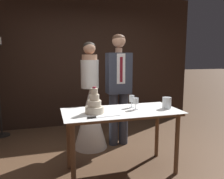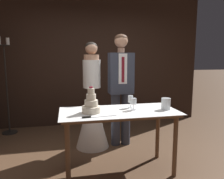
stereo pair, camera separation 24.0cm
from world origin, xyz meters
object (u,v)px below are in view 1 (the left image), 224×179
object	(u,v)px
hurricane_candle	(167,103)
groom	(119,84)
tiered_cake	(94,105)
cake_knife	(98,117)
bride	(90,110)
wine_glass_near	(136,102)
cake_table	(122,119)
wine_glass_middle	(132,99)

from	to	relation	value
hurricane_candle	groom	world-z (taller)	groom
tiered_cake	cake_knife	world-z (taller)	tiered_cake
tiered_cake	bride	world-z (taller)	bride
tiered_cake	hurricane_candle	distance (m)	0.96
wine_glass_near	bride	world-z (taller)	bride
cake_table	tiered_cake	world-z (taller)	tiered_cake
cake_table	wine_glass_middle	world-z (taller)	wine_glass_middle
wine_glass_near	wine_glass_middle	bearing A→B (deg)	91.10
cake_table	tiered_cake	size ratio (longest dim) A/B	4.56
cake_table	wine_glass_near	world-z (taller)	wine_glass_near
wine_glass_near	groom	bearing A→B (deg)	86.62
wine_glass_near	wine_glass_middle	size ratio (longest dim) A/B	0.93
cake_knife	hurricane_candle	size ratio (longest dim) A/B	2.69
cake_table	bride	size ratio (longest dim) A/B	0.86
wine_glass_middle	groom	world-z (taller)	groom
bride	groom	size ratio (longest dim) A/B	0.93
cake_knife	groom	size ratio (longest dim) A/B	0.22
wine_glass_middle	wine_glass_near	bearing A→B (deg)	-88.90
wine_glass_near	wine_glass_middle	distance (m)	0.13
hurricane_candle	cake_knife	bearing A→B (deg)	-169.19
hurricane_candle	tiered_cake	bearing A→B (deg)	178.46
wine_glass_middle	bride	distance (m)	0.90
cake_knife	wine_glass_middle	bearing A→B (deg)	28.44
cake_table	cake_knife	size ratio (longest dim) A/B	3.69
cake_knife	hurricane_candle	distance (m)	0.98
cake_knife	bride	bearing A→B (deg)	78.24
wine_glass_middle	groom	distance (m)	0.74
wine_glass_middle	hurricane_candle	world-z (taller)	wine_glass_middle
cake_table	tiered_cake	xyz separation A→B (m)	(-0.35, -0.02, 0.20)
tiered_cake	cake_knife	xyz separation A→B (m)	(-0.01, -0.21, -0.09)
tiered_cake	groom	bearing A→B (deg)	56.32
cake_table	cake_knife	world-z (taller)	cake_knife
hurricane_candle	wine_glass_near	bearing A→B (deg)	172.24
cake_knife	wine_glass_middle	distance (m)	0.67
wine_glass_near	groom	distance (m)	0.87
wine_glass_middle	groom	xyz separation A→B (m)	(0.05, 0.73, 0.12)
cake_table	groom	distance (m)	0.95
tiered_cake	cake_table	bearing A→B (deg)	3.98
wine_glass_near	hurricane_candle	world-z (taller)	wine_glass_near
cake_knife	groom	xyz separation A→B (m)	(0.60, 1.10, 0.22)
cake_table	groom	bearing A→B (deg)	74.49
cake_knife	wine_glass_middle	world-z (taller)	wine_glass_middle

